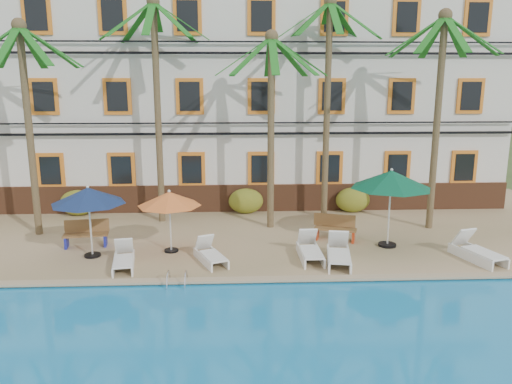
{
  "coord_description": "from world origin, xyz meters",
  "views": [
    {
      "loc": [
        0.31,
        -14.38,
        5.89
      ],
      "look_at": [
        1.1,
        3.0,
        2.0
      ],
      "focal_mm": 35.0,
      "sensor_mm": 36.0,
      "label": 1
    }
  ],
  "objects_px": {
    "palm_b": "(157,82)",
    "pool_ladder": "(177,283)",
    "palm_d": "(328,81)",
    "bench_right": "(336,227)",
    "lounger_d": "(310,250)",
    "palm_e": "(439,92)",
    "umbrella_blue": "(88,196)",
    "palm_a": "(26,100)",
    "palm_c": "(271,103)",
    "bench_left": "(86,233)",
    "umbrella_green": "(391,180)",
    "lounger_f": "(477,251)",
    "lounger_c": "(210,254)",
    "lounger_b": "(124,259)",
    "lounger_e": "(339,254)",
    "umbrella_red": "(169,199)"
  },
  "relations": [
    {
      "from": "palm_b",
      "to": "pool_ladder",
      "type": "height_order",
      "value": "palm_b"
    },
    {
      "from": "palm_d",
      "to": "bench_right",
      "type": "xyz_separation_m",
      "value": [
        -0.12,
        -3.06,
        -5.16
      ]
    },
    {
      "from": "lounger_d",
      "to": "pool_ladder",
      "type": "bearing_deg",
      "value": -155.7
    },
    {
      "from": "palm_e",
      "to": "umbrella_blue",
      "type": "xyz_separation_m",
      "value": [
        -12.31,
        -2.74,
        -3.2
      ]
    },
    {
      "from": "palm_a",
      "to": "palm_c",
      "type": "xyz_separation_m",
      "value": [
        8.77,
        0.54,
        -0.17
      ]
    },
    {
      "from": "pool_ladder",
      "to": "palm_a",
      "type": "bearing_deg",
      "value": 139.02
    },
    {
      "from": "palm_c",
      "to": "lounger_d",
      "type": "bearing_deg",
      "value": -74.45
    },
    {
      "from": "lounger_d",
      "to": "bench_left",
      "type": "relative_size",
      "value": 1.21
    },
    {
      "from": "umbrella_green",
      "to": "lounger_f",
      "type": "height_order",
      "value": "umbrella_green"
    },
    {
      "from": "palm_c",
      "to": "lounger_c",
      "type": "height_order",
      "value": "palm_c"
    },
    {
      "from": "palm_e",
      "to": "lounger_f",
      "type": "xyz_separation_m",
      "value": [
        0.13,
        -3.63,
        -4.93
      ]
    },
    {
      "from": "umbrella_green",
      "to": "pool_ladder",
      "type": "height_order",
      "value": "umbrella_green"
    },
    {
      "from": "lounger_b",
      "to": "lounger_f",
      "type": "height_order",
      "value": "lounger_f"
    },
    {
      "from": "palm_c",
      "to": "bench_right",
      "type": "relative_size",
      "value": 4.75
    },
    {
      "from": "umbrella_green",
      "to": "pool_ladder",
      "type": "xyz_separation_m",
      "value": [
        -6.97,
        -2.97,
        -2.35
      ]
    },
    {
      "from": "lounger_c",
      "to": "bench_left",
      "type": "xyz_separation_m",
      "value": [
        -4.39,
        1.79,
        0.21
      ]
    },
    {
      "from": "lounger_e",
      "to": "pool_ladder",
      "type": "bearing_deg",
      "value": -164.02
    },
    {
      "from": "palm_d",
      "to": "umbrella_red",
      "type": "distance_m",
      "value": 8.13
    },
    {
      "from": "umbrella_red",
      "to": "pool_ladder",
      "type": "bearing_deg",
      "value": -79.75
    },
    {
      "from": "palm_c",
      "to": "bench_left",
      "type": "bearing_deg",
      "value": -162.7
    },
    {
      "from": "umbrella_green",
      "to": "palm_c",
      "type": "bearing_deg",
      "value": 147.14
    },
    {
      "from": "palm_e",
      "to": "palm_a",
      "type": "bearing_deg",
      "value": -179.39
    },
    {
      "from": "palm_a",
      "to": "bench_right",
      "type": "bearing_deg",
      "value": -6.25
    },
    {
      "from": "lounger_b",
      "to": "lounger_c",
      "type": "distance_m",
      "value": 2.68
    },
    {
      "from": "lounger_f",
      "to": "pool_ladder",
      "type": "relative_size",
      "value": 2.78
    },
    {
      "from": "palm_d",
      "to": "lounger_f",
      "type": "height_order",
      "value": "palm_d"
    },
    {
      "from": "umbrella_green",
      "to": "palm_e",
      "type": "bearing_deg",
      "value": 42.84
    },
    {
      "from": "pool_ladder",
      "to": "lounger_e",
      "type": "bearing_deg",
      "value": 15.98
    },
    {
      "from": "palm_d",
      "to": "lounger_f",
      "type": "distance_m",
      "value": 8.53
    },
    {
      "from": "palm_c",
      "to": "lounger_b",
      "type": "height_order",
      "value": "palm_c"
    },
    {
      "from": "palm_b",
      "to": "lounger_c",
      "type": "distance_m",
      "value": 7.55
    },
    {
      "from": "pool_ladder",
      "to": "umbrella_green",
      "type": "bearing_deg",
      "value": 23.1
    },
    {
      "from": "umbrella_green",
      "to": "pool_ladder",
      "type": "bearing_deg",
      "value": -156.9
    },
    {
      "from": "palm_b",
      "to": "lounger_f",
      "type": "bearing_deg",
      "value": -25.25
    },
    {
      "from": "lounger_b",
      "to": "palm_d",
      "type": "bearing_deg",
      "value": 37.18
    },
    {
      "from": "palm_e",
      "to": "bench_right",
      "type": "distance_m",
      "value": 6.36
    },
    {
      "from": "palm_a",
      "to": "umbrella_red",
      "type": "relative_size",
      "value": 3.63
    },
    {
      "from": "palm_b",
      "to": "bench_right",
      "type": "distance_m",
      "value": 8.82
    },
    {
      "from": "palm_b",
      "to": "bench_left",
      "type": "bearing_deg",
      "value": -125.28
    },
    {
      "from": "umbrella_green",
      "to": "lounger_d",
      "type": "height_order",
      "value": "umbrella_green"
    },
    {
      "from": "umbrella_green",
      "to": "bench_left",
      "type": "height_order",
      "value": "umbrella_green"
    },
    {
      "from": "palm_b",
      "to": "lounger_e",
      "type": "height_order",
      "value": "palm_b"
    },
    {
      "from": "palm_a",
      "to": "lounger_b",
      "type": "xyz_separation_m",
      "value": [
        3.92,
        -3.62,
        -4.72
      ]
    },
    {
      "from": "palm_d",
      "to": "bench_left",
      "type": "height_order",
      "value": "palm_d"
    },
    {
      "from": "lounger_e",
      "to": "umbrella_blue",
      "type": "bearing_deg",
      "value": 173.1
    },
    {
      "from": "palm_d",
      "to": "umbrella_green",
      "type": "relative_size",
      "value": 3.22
    },
    {
      "from": "umbrella_red",
      "to": "lounger_e",
      "type": "bearing_deg",
      "value": -13.85
    },
    {
      "from": "lounger_c",
      "to": "umbrella_green",
      "type": "bearing_deg",
      "value": 12.11
    },
    {
      "from": "palm_b",
      "to": "palm_c",
      "type": "distance_m",
      "value": 4.58
    },
    {
      "from": "lounger_d",
      "to": "pool_ladder",
      "type": "height_order",
      "value": "lounger_d"
    }
  ]
}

